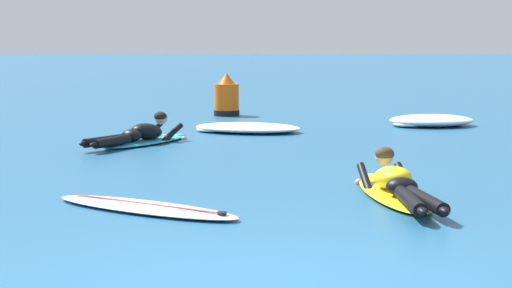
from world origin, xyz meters
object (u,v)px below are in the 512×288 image
object	(u,v)px
drifting_surfboard	(146,207)
surfer_far	(141,136)
channel_marker_buoy	(227,99)
surfer_near	(396,186)

from	to	relation	value
drifting_surfboard	surfer_far	bearing A→B (deg)	96.44
channel_marker_buoy	drifting_surfboard	bearing A→B (deg)	-94.21
surfer_far	drifting_surfboard	distance (m)	5.31
surfer_near	channel_marker_buoy	xyz separation A→B (m)	(-1.88, 9.64, 0.23)
surfer_near	surfer_far	xyz separation A→B (m)	(-3.23, 4.69, 0.01)
drifting_surfboard	channel_marker_buoy	bearing A→B (deg)	85.79
channel_marker_buoy	surfer_near	bearing A→B (deg)	-78.94
surfer_far	drifting_surfboard	world-z (taller)	surfer_far
surfer_far	channel_marker_buoy	distance (m)	5.13
surfer_far	channel_marker_buoy	xyz separation A→B (m)	(1.35, 4.94, 0.22)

